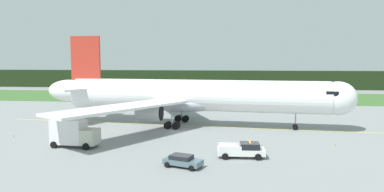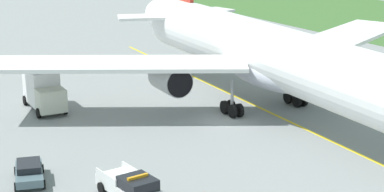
{
  "view_description": "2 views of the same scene",
  "coord_description": "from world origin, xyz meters",
  "px_view_note": "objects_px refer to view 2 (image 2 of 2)",
  "views": [
    {
      "loc": [
        8.93,
        -55.11,
        11.39
      ],
      "look_at": [
        1.69,
        5.57,
        5.12
      ],
      "focal_mm": 33.05,
      "sensor_mm": 36.0,
      "label": 1
    },
    {
      "loc": [
        45.83,
        -32.74,
        18.3
      ],
      "look_at": [
        3.29,
        -5.48,
        3.92
      ],
      "focal_mm": 63.96,
      "sensor_mm": 36.0,
      "label": 2
    }
  ],
  "objects_px": {
    "airliner": "(282,60)",
    "staff_car": "(29,172)",
    "ops_pickup_truck": "(132,187)",
    "catering_truck": "(43,89)"
  },
  "relations": [
    {
      "from": "airliner",
      "to": "catering_truck",
      "type": "bearing_deg",
      "value": -129.08
    },
    {
      "from": "ops_pickup_truck",
      "to": "catering_truck",
      "type": "xyz_separation_m",
      "value": [
        -21.95,
        2.54,
        0.98
      ]
    },
    {
      "from": "catering_truck",
      "to": "ops_pickup_truck",
      "type": "bearing_deg",
      "value": -6.6
    },
    {
      "from": "ops_pickup_truck",
      "to": "staff_car",
      "type": "relative_size",
      "value": 1.26
    },
    {
      "from": "ops_pickup_truck",
      "to": "staff_car",
      "type": "height_order",
      "value": "ops_pickup_truck"
    },
    {
      "from": "airliner",
      "to": "catering_truck",
      "type": "relative_size",
      "value": 8.6
    },
    {
      "from": "catering_truck",
      "to": "staff_car",
      "type": "relative_size",
      "value": 1.42
    },
    {
      "from": "airliner",
      "to": "catering_truck",
      "type": "xyz_separation_m",
      "value": [
        -13.51,
        -16.64,
        -3.31
      ]
    },
    {
      "from": "airliner",
      "to": "staff_car",
      "type": "bearing_deg",
      "value": -85.27
    },
    {
      "from": "catering_truck",
      "to": "airliner",
      "type": "bearing_deg",
      "value": 50.92
    }
  ]
}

